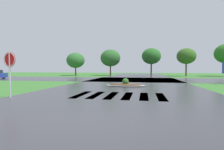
# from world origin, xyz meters

# --- Properties ---
(ground_plane) EXTENTS (120.00, 120.00, 0.10)m
(ground_plane) POSITION_xyz_m (0.00, 0.00, -0.05)
(ground_plane) COLOR #38722D
(asphalt_roadway) EXTENTS (11.72, 80.00, 0.01)m
(asphalt_roadway) POSITION_xyz_m (0.00, 10.00, 0.00)
(asphalt_roadway) COLOR #35353A
(asphalt_roadway) RESTS_ON ground
(asphalt_cross_road) EXTENTS (90.00, 10.55, 0.01)m
(asphalt_cross_road) POSITION_xyz_m (0.00, 20.09, 0.00)
(asphalt_cross_road) COLOR #35353A
(asphalt_cross_road) RESTS_ON ground
(crosswalk_stripes) EXTENTS (4.95, 2.83, 0.01)m
(crosswalk_stripes) POSITION_xyz_m (0.00, 5.20, 0.00)
(crosswalk_stripes) COLOR white
(crosswalk_stripes) RESTS_ON ground
(stop_sign) EXTENTS (0.75, 0.16, 2.36)m
(stop_sign) POSITION_xyz_m (-5.43, 3.42, 1.75)
(stop_sign) COLOR #B2B5BA
(stop_sign) RESTS_ON ground
(median_island) EXTENTS (3.40, 1.78, 0.68)m
(median_island) POSITION_xyz_m (-0.24, 10.69, 0.13)
(median_island) COLOR #9E9B93
(median_island) RESTS_ON ground
(background_treeline) EXTENTS (42.72, 6.61, 6.39)m
(background_treeline) POSITION_xyz_m (7.60, 32.76, 3.97)
(background_treeline) COLOR #4C3823
(background_treeline) RESTS_ON ground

